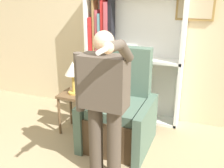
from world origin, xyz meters
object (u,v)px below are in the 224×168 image
Objects in this scene: side_table at (74,101)px; table_lamp at (73,70)px; bookcase at (121,58)px; person_standing at (104,100)px; armchair at (120,116)px.

side_table is 1.28× the size of table_lamp.
table_lamp is (-0.43, -0.74, -0.04)m from bookcase.
person_standing is 2.74× the size of side_table.
side_table is at bearing 175.78° from armchair.
person_standing is (0.09, -0.71, 0.52)m from armchair.
armchair is at bearing -4.22° from side_table.
armchair reaches higher than table_lamp.
side_table is (-0.43, -0.74, -0.49)m from bookcase.
bookcase is 1.54m from person_standing.
bookcase is 0.85m from table_lamp.
person_standing reaches higher than side_table.
side_table is at bearing -120.06° from bookcase.
bookcase reaches higher than person_standing.
person_standing is 1.18m from side_table.
side_table is at bearing -90.00° from table_lamp.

